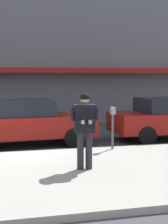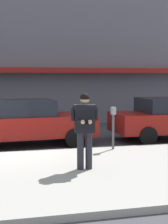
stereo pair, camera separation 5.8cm
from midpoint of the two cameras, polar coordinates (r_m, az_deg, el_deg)
name	(u,v)px [view 2 (the right image)]	position (r m, az deg, el deg)	size (l,w,h in m)	color
ground_plane	(7,155)	(11.40, -11.49, -6.42)	(80.00, 80.00, 0.00)	#3D3D42
sidewalk	(58,175)	(8.74, -3.85, -9.53)	(32.00, 5.30, 0.14)	#99968E
curb_paint_line	(40,153)	(11.54, -6.52, -6.19)	(28.00, 0.12, 0.01)	silver
parked_sedan_mid	(26,122)	(12.70, -8.68, -1.54)	(4.60, 2.13, 1.54)	maroon
man_texting_on_phone	(85,123)	(8.74, 0.29, -1.62)	(0.65, 0.61, 1.81)	#23232B
parking_meter	(113,122)	(11.25, 4.62, -1.49)	(0.12, 0.18, 1.27)	#4C4C51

